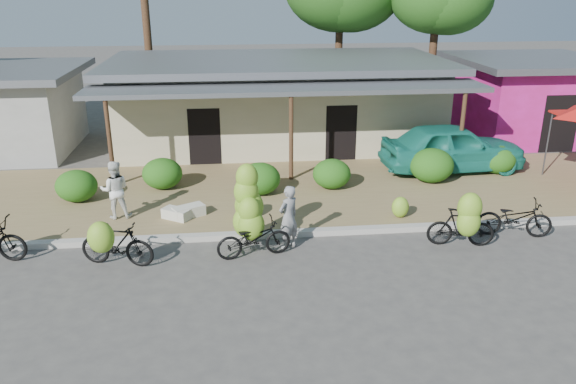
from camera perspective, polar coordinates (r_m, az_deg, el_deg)
name	(u,v)px	position (r m, az deg, el deg)	size (l,w,h in m)	color
ground	(321,272)	(12.75, 3.42, -8.16)	(100.00, 100.00, 0.00)	#44413F
sidewalk	(295,192)	(17.24, 0.73, -0.04)	(60.00, 6.00, 0.12)	olive
curb	(309,232)	(14.49, 2.14, -4.13)	(60.00, 0.25, 0.15)	#A8A399
shop_main	(277,101)	(22.48, -1.08, 9.24)	(13.00, 8.50, 3.35)	beige
shop_pink	(529,97)	(25.68, 23.26, 8.90)	(6.00, 6.00, 3.25)	#DD229A
hedge_0	(76,186)	(17.37, -20.70, 0.58)	(1.19, 1.07, 0.93)	#1E5313
hedge_1	(162,174)	(17.70, -12.65, 1.84)	(1.23, 1.10, 0.96)	#1E5313
hedge_2	(260,179)	(16.82, -2.89, 1.36)	(1.24, 1.11, 0.97)	#1E5313
hedge_3	(332,174)	(17.35, 4.46, 1.85)	(1.18, 1.06, 0.92)	#1E5313
hedge_4	(432,165)	(18.41, 14.39, 2.64)	(1.40, 1.26, 1.09)	#1E5313
hedge_5	(498,159)	(19.96, 20.55, 3.11)	(1.20, 1.08, 0.94)	#1E5313
bike_left	(114,243)	(13.27, -17.26, -4.97)	(1.82, 1.34, 1.36)	black
bike_center	(251,221)	(13.34, -3.81, -2.93)	(1.86, 1.30, 2.14)	black
bike_right	(464,223)	(14.13, 17.41, -3.03)	(1.69, 1.25, 1.61)	black
bike_far_right	(514,218)	(15.40, 22.01, -2.47)	(1.97, 1.07, 0.98)	black
loose_banana_a	(245,205)	(15.21, -4.43, -1.37)	(0.54, 0.46, 0.68)	#85C531
loose_banana_b	(248,208)	(15.16, -4.08, -1.60)	(0.48, 0.41, 0.60)	#85C531
loose_banana_c	(400,207)	(15.48, 11.34, -1.52)	(0.47, 0.40, 0.58)	#85C531
sack_near	(189,211)	(15.52, -10.05, -1.94)	(0.85, 0.40, 0.30)	silver
sack_far	(176,214)	(15.44, -11.26, -2.18)	(0.75, 0.38, 0.28)	silver
vendor	(288,217)	(13.53, 0.04, -2.58)	(0.59, 0.38, 1.61)	gray
bystander	(115,190)	(15.68, -17.17, 0.21)	(0.77, 0.60, 1.59)	white
teal_van	(453,147)	(19.67, 16.39, 4.39)	(1.92, 4.77, 1.63)	#1B7C6B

